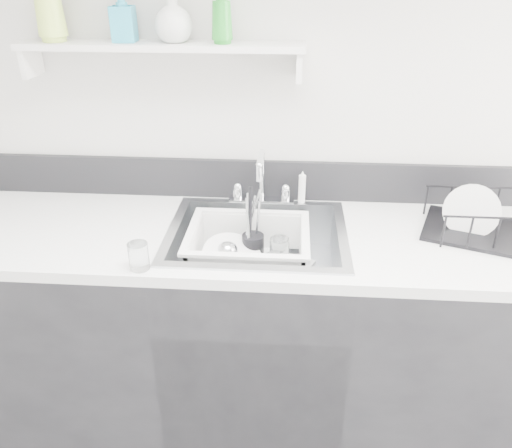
# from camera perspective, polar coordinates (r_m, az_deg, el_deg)

# --- Properties ---
(room_shell) EXTENTS (3.50, 3.00, 2.60)m
(room_shell) POSITION_cam_1_polar(r_m,az_deg,el_deg) (0.77, -4.35, 20.83)
(room_shell) COLOR silver
(room_shell) RESTS_ON ground
(counter_run) EXTENTS (3.20, 0.62, 0.92)m
(counter_run) POSITION_cam_1_polar(r_m,az_deg,el_deg) (2.05, 0.10, -12.34)
(counter_run) COLOR black
(counter_run) RESTS_ON ground
(backsplash) EXTENTS (3.20, 0.02, 0.16)m
(backsplash) POSITION_cam_1_polar(r_m,az_deg,el_deg) (2.02, 0.72, 5.09)
(backsplash) COLOR black
(backsplash) RESTS_ON counter_run
(sink) EXTENTS (0.64, 0.52, 0.20)m
(sink) POSITION_cam_1_polar(r_m,az_deg,el_deg) (1.83, 0.11, -3.44)
(sink) COLOR silver
(sink) RESTS_ON counter_run
(faucet) EXTENTS (0.26, 0.18, 0.23)m
(faucet) POSITION_cam_1_polar(r_m,az_deg,el_deg) (1.98, 0.62, 3.98)
(faucet) COLOR silver
(faucet) RESTS_ON counter_run
(side_sprayer) EXTENTS (0.03, 0.03, 0.14)m
(side_sprayer) POSITION_cam_1_polar(r_m,az_deg,el_deg) (1.98, 5.28, 4.20)
(side_sprayer) COLOR white
(side_sprayer) RESTS_ON counter_run
(wall_shelf) EXTENTS (1.00, 0.16, 0.12)m
(wall_shelf) POSITION_cam_1_polar(r_m,az_deg,el_deg) (1.87, -10.74, 19.14)
(wall_shelf) COLOR silver
(wall_shelf) RESTS_ON room_shell
(wash_tub) EXTENTS (0.55, 0.51, 0.17)m
(wash_tub) POSITION_cam_1_polar(r_m,az_deg,el_deg) (1.83, -0.89, -3.10)
(wash_tub) COLOR white
(wash_tub) RESTS_ON sink
(plate_stack) EXTENTS (0.27, 0.26, 0.11)m
(plate_stack) POSITION_cam_1_polar(r_m,az_deg,el_deg) (1.84, -2.48, -4.51)
(plate_stack) COLOR white
(plate_stack) RESTS_ON wash_tub
(utensil_cup) EXTENTS (0.08, 0.08, 0.28)m
(utensil_cup) POSITION_cam_1_polar(r_m,az_deg,el_deg) (1.89, -0.36, -2.46)
(utensil_cup) COLOR black
(utensil_cup) RESTS_ON wash_tub
(ladle) EXTENTS (0.32, 0.25, 0.09)m
(ladle) POSITION_cam_1_polar(r_m,az_deg,el_deg) (1.81, -1.30, -4.49)
(ladle) COLOR silver
(ladle) RESTS_ON wash_tub
(tumbler_in_tub) EXTENTS (0.09, 0.09, 0.10)m
(tumbler_in_tub) POSITION_cam_1_polar(r_m,az_deg,el_deg) (1.87, 2.68, -3.12)
(tumbler_in_tub) COLOR white
(tumbler_in_tub) RESTS_ON wash_tub
(tumbler_counter) EXTENTS (0.08, 0.08, 0.09)m
(tumbler_counter) POSITION_cam_1_polar(r_m,az_deg,el_deg) (1.60, -13.27, -3.59)
(tumbler_counter) COLOR white
(tumbler_counter) RESTS_ON counter_run
(dish_rack) EXTENTS (0.46, 0.40, 0.13)m
(dish_rack) POSITION_cam_1_polar(r_m,az_deg,el_deg) (1.92, 24.65, 0.78)
(dish_rack) COLOR black
(dish_rack) RESTS_ON counter_run
(bowl_small) EXTENTS (0.12, 0.12, 0.03)m
(bowl_small) POSITION_cam_1_polar(r_m,az_deg,el_deg) (1.78, 2.69, -6.23)
(bowl_small) COLOR white
(bowl_small) RESTS_ON wash_tub
(soap_bottle_a) EXTENTS (0.13, 0.13, 0.26)m
(soap_bottle_a) POSITION_cam_1_polar(r_m,az_deg,el_deg) (1.97, -22.71, 22.42)
(soap_bottle_a) COLOR #C3E75B
(soap_bottle_a) RESTS_ON wall_shelf
(soap_bottle_b) EXTENTS (0.08, 0.08, 0.17)m
(soap_bottle_b) POSITION_cam_1_polar(r_m,az_deg,el_deg) (1.89, -14.99, 22.05)
(soap_bottle_b) COLOR teal
(soap_bottle_b) RESTS_ON wall_shelf
(soap_bottle_c) EXTENTS (0.14, 0.14, 0.16)m
(soap_bottle_c) POSITION_cam_1_polar(r_m,az_deg,el_deg) (1.85, -9.47, 22.33)
(soap_bottle_c) COLOR silver
(soap_bottle_c) RESTS_ON wall_shelf
(soap_bottle_d) EXTENTS (0.07, 0.07, 0.19)m
(soap_bottle_d) POSITION_cam_1_polar(r_m,az_deg,el_deg) (1.80, -3.94, 22.81)
(soap_bottle_d) COLOR #1E8924
(soap_bottle_d) RESTS_ON wall_shelf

